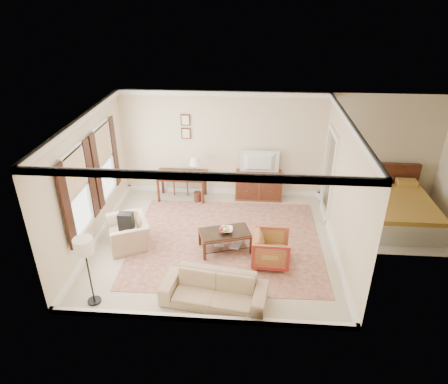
# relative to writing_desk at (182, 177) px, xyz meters

# --- Properties ---
(room_shell) EXTENTS (5.51, 5.01, 2.91)m
(room_shell) POSITION_rel_writing_desk_xyz_m (1.08, -2.06, 1.83)
(room_shell) COLOR beige
(room_shell) RESTS_ON ground
(annex_bedroom) EXTENTS (3.00, 2.70, 2.90)m
(annex_bedroom) POSITION_rel_writing_desk_xyz_m (5.57, -0.91, -0.30)
(annex_bedroom) COLOR beige
(annex_bedroom) RESTS_ON ground
(window_front) EXTENTS (0.12, 1.56, 1.80)m
(window_front) POSITION_rel_writing_desk_xyz_m (-1.62, -2.76, 0.91)
(window_front) COLOR #CCB284
(window_front) RESTS_ON room_shell
(window_rear) EXTENTS (0.12, 1.56, 1.80)m
(window_rear) POSITION_rel_writing_desk_xyz_m (-1.62, -1.16, 0.91)
(window_rear) COLOR #CCB284
(window_rear) RESTS_ON room_shell
(doorway) EXTENTS (0.10, 1.12, 2.25)m
(doorway) POSITION_rel_writing_desk_xyz_m (3.79, -0.56, 0.43)
(doorway) COLOR white
(doorway) RESTS_ON room_shell
(rug) EXTENTS (4.36, 3.76, 0.01)m
(rug) POSITION_rel_writing_desk_xyz_m (1.35, -2.01, -0.64)
(rug) COLOR maroon
(rug) RESTS_ON room_shell
(writing_desk) EXTENTS (1.38, 0.69, 0.75)m
(writing_desk) POSITION_rel_writing_desk_xyz_m (0.00, 0.00, 0.00)
(writing_desk) COLOR #502517
(writing_desk) RESTS_ON room_shell
(desk_chair) EXTENTS (0.51, 0.51, 1.05)m
(desk_chair) POSITION_rel_writing_desk_xyz_m (-0.08, 0.35, -0.12)
(desk_chair) COLOR brown
(desk_chair) RESTS_ON room_shell
(desk_lamp) EXTENTS (0.32, 0.32, 0.50)m
(desk_lamp) POSITION_rel_writing_desk_xyz_m (0.37, 0.00, 0.36)
(desk_lamp) COLOR silver
(desk_lamp) RESTS_ON writing_desk
(framed_prints) EXTENTS (0.25, 0.04, 0.68)m
(framed_prints) POSITION_rel_writing_desk_xyz_m (0.10, 0.41, 1.30)
(framed_prints) COLOR #502517
(framed_prints) RESTS_ON room_shell
(sideboard) EXTENTS (1.26, 0.48, 0.77)m
(sideboard) POSITION_rel_writing_desk_xyz_m (2.09, 0.17, -0.25)
(sideboard) COLOR brown
(sideboard) RESTS_ON room_shell
(tv) EXTENTS (0.99, 0.57, 0.13)m
(tv) POSITION_rel_writing_desk_xyz_m (2.09, 0.15, 0.63)
(tv) COLOR black
(tv) RESTS_ON sideboard
(coffee_table) EXTENTS (1.24, 0.94, 0.47)m
(coffee_table) POSITION_rel_writing_desk_xyz_m (1.35, -2.33, -0.28)
(coffee_table) COLOR #502517
(coffee_table) RESTS_ON room_shell
(fruit_bowl) EXTENTS (0.42, 0.42, 0.10)m
(fruit_bowl) POSITION_rel_writing_desk_xyz_m (1.37, -2.31, -0.12)
(fruit_bowl) COLOR silver
(fruit_bowl) RESTS_ON coffee_table
(book_a) EXTENTS (0.28, 0.06, 0.38)m
(book_a) POSITION_rel_writing_desk_xyz_m (1.11, -2.36, -0.46)
(book_a) COLOR brown
(book_a) RESTS_ON coffee_table
(book_b) EXTENTS (0.27, 0.11, 0.38)m
(book_b) POSITION_rel_writing_desk_xyz_m (1.49, -2.38, -0.46)
(book_b) COLOR brown
(book_b) RESTS_ON coffee_table
(striped_armchair) EXTENTS (0.74, 0.79, 0.79)m
(striped_armchair) POSITION_rel_writing_desk_xyz_m (2.35, -2.76, -0.25)
(striped_armchair) COLOR maroon
(striped_armchair) RESTS_ON room_shell
(club_armchair) EXTENTS (1.00, 1.17, 0.87)m
(club_armchair) POSITION_rel_writing_desk_xyz_m (-0.83, -2.31, -0.21)
(club_armchair) COLOR tan
(club_armchair) RESTS_ON room_shell
(backpack) EXTENTS (0.35, 0.39, 0.40)m
(backpack) POSITION_rel_writing_desk_xyz_m (-0.86, -2.31, 0.04)
(backpack) COLOR black
(backpack) RESTS_ON club_armchair
(sofa) EXTENTS (2.00, 0.84, 0.76)m
(sofa) POSITION_rel_writing_desk_xyz_m (1.27, -4.01, -0.26)
(sofa) COLOR tan
(sofa) RESTS_ON room_shell
(floor_lamp) EXTENTS (0.35, 0.35, 1.41)m
(floor_lamp) POSITION_rel_writing_desk_xyz_m (-0.97, -4.18, 0.53)
(floor_lamp) COLOR black
(floor_lamp) RESTS_ON room_shell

